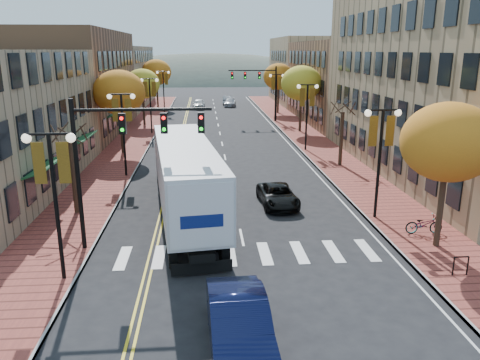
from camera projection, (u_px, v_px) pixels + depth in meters
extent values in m
plane|color=black|center=(249.00, 274.00, 19.40)|extent=(200.00, 200.00, 0.00)
cube|color=brown|center=(136.00, 136.00, 49.92)|extent=(4.00, 85.00, 0.15)
cube|color=brown|center=(302.00, 134.00, 51.26)|extent=(4.00, 85.00, 0.15)
cube|color=brown|center=(64.00, 83.00, 51.23)|extent=(12.00, 24.00, 11.00)
cube|color=#9E8966|center=(108.00, 77.00, 75.43)|extent=(12.00, 26.00, 9.50)
cube|color=brown|center=(362.00, 82.00, 59.77)|extent=(15.00, 24.00, 10.00)
cube|color=#9E8966|center=(320.00, 71.00, 80.76)|extent=(15.00, 20.00, 11.00)
cylinder|color=#382619|center=(74.00, 176.00, 25.81)|extent=(0.28, 0.28, 4.20)
cylinder|color=#382619|center=(121.00, 125.00, 41.08)|extent=(0.28, 0.28, 4.90)
ellipsoid|color=orange|center=(119.00, 92.00, 40.31)|extent=(4.48, 4.48, 3.81)
cylinder|color=#382619|center=(144.00, 106.00, 56.49)|extent=(0.28, 0.28, 4.55)
ellipsoid|color=gold|center=(142.00, 84.00, 55.78)|extent=(4.16, 4.16, 3.54)
cylinder|color=#382619|center=(157.00, 91.00, 73.71)|extent=(0.28, 0.28, 5.04)
ellipsoid|color=orange|center=(156.00, 72.00, 72.92)|extent=(4.61, 4.61, 3.92)
cylinder|color=#382619|center=(441.00, 199.00, 21.34)|extent=(0.28, 0.28, 4.55)
ellipsoid|color=orange|center=(448.00, 142.00, 20.63)|extent=(4.16, 4.16, 3.54)
cylinder|color=#382619|center=(341.00, 139.00, 36.75)|extent=(0.28, 0.28, 4.20)
cylinder|color=#382619|center=(300.00, 109.00, 52.02)|extent=(0.28, 0.28, 4.90)
ellipsoid|color=gold|center=(301.00, 83.00, 51.25)|extent=(4.48, 4.48, 3.81)
cylinder|color=#382619|center=(278.00, 96.00, 67.41)|extent=(0.28, 0.28, 4.76)
ellipsoid|color=orange|center=(279.00, 76.00, 66.66)|extent=(4.35, 4.35, 3.70)
cylinder|color=black|center=(57.00, 211.00, 18.04)|extent=(0.16, 0.16, 6.00)
cylinder|color=black|center=(48.00, 134.00, 17.23)|extent=(1.60, 0.10, 0.10)
sphere|color=#FFF2CC|center=(26.00, 138.00, 17.21)|extent=(0.36, 0.36, 0.36)
sphere|color=#FFF2CC|center=(71.00, 138.00, 17.33)|extent=(0.36, 0.36, 0.36)
cube|color=#B37C17|center=(39.00, 163.00, 17.49)|extent=(0.45, 0.03, 1.60)
cube|color=#B37C17|center=(64.00, 163.00, 17.56)|extent=(0.45, 0.03, 1.60)
cylinder|color=black|center=(124.00, 137.00, 33.40)|extent=(0.16, 0.16, 6.00)
cylinder|color=black|center=(121.00, 94.00, 32.59)|extent=(1.60, 0.10, 0.10)
sphere|color=#FFF2CC|center=(109.00, 97.00, 32.58)|extent=(0.36, 0.36, 0.36)
sphere|color=#FFF2CC|center=(133.00, 96.00, 32.69)|extent=(0.36, 0.36, 0.36)
cube|color=#B37C17|center=(115.00, 110.00, 32.86)|extent=(0.45, 0.03, 1.60)
cube|color=#B37C17|center=(128.00, 110.00, 32.92)|extent=(0.45, 0.03, 1.60)
cylinder|color=black|center=(151.00, 107.00, 50.69)|extent=(0.16, 0.16, 6.00)
cylinder|color=black|center=(149.00, 79.00, 49.88)|extent=(1.60, 0.10, 0.10)
sphere|color=#FFF2CC|center=(142.00, 80.00, 49.86)|extent=(0.36, 0.36, 0.36)
sphere|color=#FFF2CC|center=(157.00, 80.00, 49.98)|extent=(0.36, 0.36, 0.36)
cube|color=#B37C17|center=(145.00, 89.00, 50.14)|extent=(0.45, 0.03, 1.60)
cube|color=#B37C17|center=(154.00, 89.00, 50.21)|extent=(0.45, 0.03, 1.60)
cylinder|color=black|center=(164.00, 92.00, 67.97)|extent=(0.16, 0.16, 6.00)
cylinder|color=black|center=(163.00, 71.00, 67.16)|extent=(1.60, 0.10, 0.10)
sphere|color=#FFF2CC|center=(157.00, 72.00, 67.14)|extent=(0.36, 0.36, 0.36)
sphere|color=#FFF2CC|center=(168.00, 72.00, 67.26)|extent=(0.36, 0.36, 0.36)
cube|color=#B37C17|center=(160.00, 79.00, 67.42)|extent=(0.45, 0.03, 1.60)
cube|color=#B37C17|center=(166.00, 79.00, 67.49)|extent=(0.45, 0.03, 1.60)
cylinder|color=black|center=(379.00, 166.00, 24.92)|extent=(0.16, 0.16, 6.00)
cylinder|color=black|center=(383.00, 110.00, 24.11)|extent=(1.60, 0.10, 0.10)
sphere|color=#FFF2CC|center=(368.00, 113.00, 24.09)|extent=(0.36, 0.36, 0.36)
sphere|color=#FFF2CC|center=(398.00, 113.00, 24.21)|extent=(0.36, 0.36, 0.36)
cube|color=#B37C17|center=(373.00, 131.00, 24.37)|extent=(0.45, 0.03, 1.60)
cube|color=#B37C17|center=(390.00, 131.00, 24.44)|extent=(0.45, 0.03, 1.60)
cylinder|color=black|center=(307.00, 119.00, 42.20)|extent=(0.16, 0.16, 6.00)
cylinder|color=black|center=(308.00, 85.00, 41.39)|extent=(1.60, 0.10, 0.10)
sphere|color=#FFF2CC|center=(299.00, 87.00, 41.37)|extent=(0.36, 0.36, 0.36)
sphere|color=#FFF2CC|center=(317.00, 86.00, 41.49)|extent=(0.36, 0.36, 0.36)
cube|color=#B37C17|center=(302.00, 97.00, 41.66)|extent=(0.45, 0.03, 1.60)
cube|color=#B37C17|center=(312.00, 97.00, 41.72)|extent=(0.45, 0.03, 1.60)
cylinder|color=black|center=(276.00, 99.00, 59.49)|extent=(0.16, 0.16, 6.00)
cylinder|color=black|center=(277.00, 74.00, 58.68)|extent=(1.60, 0.10, 0.10)
sphere|color=#FFF2CC|center=(270.00, 76.00, 58.66)|extent=(0.36, 0.36, 0.36)
sphere|color=#FFF2CC|center=(283.00, 76.00, 58.78)|extent=(0.36, 0.36, 0.36)
cube|color=#B37C17|center=(273.00, 83.00, 58.94)|extent=(0.45, 0.03, 1.60)
cube|color=#B37C17|center=(280.00, 83.00, 59.01)|extent=(0.45, 0.03, 1.60)
cylinder|color=black|center=(78.00, 178.00, 20.79)|extent=(0.20, 0.20, 7.00)
cylinder|color=black|center=(142.00, 110.00, 20.21)|extent=(6.00, 0.14, 0.14)
cube|color=black|center=(122.00, 124.00, 20.30)|extent=(0.30, 0.25, 0.90)
sphere|color=#FF0C0C|center=(121.00, 118.00, 20.10)|extent=(0.16, 0.16, 0.16)
cube|color=black|center=(164.00, 123.00, 20.44)|extent=(0.30, 0.25, 0.90)
sphere|color=#FF0C0C|center=(164.00, 118.00, 20.23)|extent=(0.16, 0.16, 0.16)
cube|color=black|center=(201.00, 123.00, 20.56)|extent=(0.30, 0.25, 0.90)
sphere|color=#FF0C0C|center=(201.00, 118.00, 20.36)|extent=(0.16, 0.16, 0.16)
cylinder|color=black|center=(276.00, 95.00, 59.34)|extent=(0.20, 0.20, 7.00)
cylinder|color=black|center=(252.00, 70.00, 58.31)|extent=(6.00, 0.14, 0.14)
cube|color=black|center=(259.00, 75.00, 58.54)|extent=(0.30, 0.25, 0.90)
sphere|color=#FF0C0C|center=(260.00, 73.00, 58.34)|extent=(0.16, 0.16, 0.16)
cube|color=black|center=(245.00, 75.00, 58.41)|extent=(0.30, 0.25, 0.90)
sphere|color=#FF0C0C|center=(245.00, 73.00, 58.21)|extent=(0.16, 0.16, 0.16)
cube|color=black|center=(232.00, 75.00, 58.29)|extent=(0.30, 0.25, 0.90)
sphere|color=#FF0C0C|center=(232.00, 73.00, 58.08)|extent=(0.16, 0.16, 0.16)
cube|color=black|center=(187.00, 205.00, 25.23)|extent=(2.76, 13.78, 0.37)
cube|color=silver|center=(186.00, 172.00, 24.73)|extent=(4.44, 13.99, 2.96)
cube|color=black|center=(175.00, 156.00, 32.99)|extent=(3.02, 3.48, 2.65)
cylinder|color=black|center=(173.00, 256.00, 19.92)|extent=(0.50, 1.10, 1.06)
cylinder|color=black|center=(224.00, 251.00, 20.35)|extent=(0.50, 1.10, 1.06)
cylinder|color=black|center=(171.00, 244.00, 21.12)|extent=(0.50, 1.10, 1.06)
cylinder|color=black|center=(220.00, 240.00, 21.55)|extent=(0.50, 1.10, 1.06)
cylinder|color=black|center=(161.00, 178.00, 31.90)|extent=(0.50, 1.10, 1.06)
cylinder|color=black|center=(193.00, 177.00, 32.33)|extent=(0.50, 1.10, 1.06)
cylinder|color=black|center=(159.00, 170.00, 34.10)|extent=(0.50, 1.10, 1.06)
cylinder|color=black|center=(190.00, 169.00, 34.53)|extent=(0.50, 1.10, 1.06)
imported|color=black|center=(239.00, 326.00, 14.30)|extent=(2.01, 5.26, 1.71)
imported|color=black|center=(278.00, 195.00, 27.88)|extent=(2.26, 4.51, 1.23)
imported|color=silver|center=(199.00, 104.00, 73.59)|extent=(2.01, 4.59, 1.54)
imported|color=#9B9AA2|center=(230.00, 102.00, 76.76)|extent=(2.24, 4.68, 1.31)
imported|color=#9B9BA2|center=(227.00, 100.00, 80.06)|extent=(1.68, 4.22, 1.36)
imported|color=gray|center=(424.00, 224.00, 23.22)|extent=(1.87, 0.71, 0.97)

